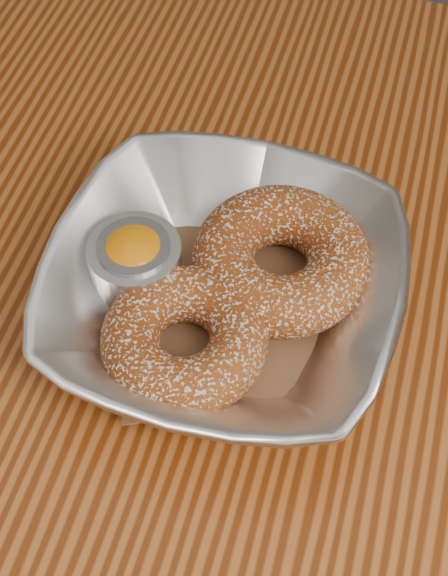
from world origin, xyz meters
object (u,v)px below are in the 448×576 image
(donut_back, at_px, (281,259))
(ramekin, at_px, (136,263))
(table, at_px, (334,451))
(serving_bowl, at_px, (224,291))
(donut_front, at_px, (185,339))

(donut_back, height_order, ramekin, ramekin)
(table, distance_m, donut_back, 0.16)
(table, height_order, ramekin, ramekin)
(serving_bowl, xyz_separation_m, donut_back, (0.03, 0.03, 0.00))
(donut_back, relative_size, ramekin, 1.92)
(serving_bowl, height_order, donut_back, serving_bowl)
(serving_bowl, distance_m, donut_back, 0.04)
(serving_bowl, xyz_separation_m, ramekin, (-0.06, 0.00, 0.00))
(table, bearing_deg, ramekin, 168.45)
(donut_back, relative_size, donut_front, 1.12)
(donut_front, height_order, ramekin, ramekin)
(donut_front, bearing_deg, serving_bowl, 72.52)
(donut_back, xyz_separation_m, ramekin, (-0.09, -0.03, 0.00))
(table, distance_m, donut_front, 0.16)
(donut_back, bearing_deg, donut_front, -119.88)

